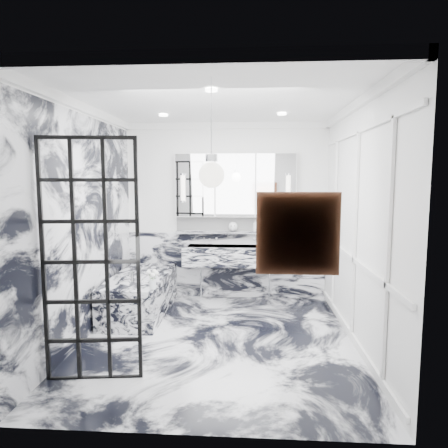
# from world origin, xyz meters

# --- Properties ---
(floor) EXTENTS (3.60, 3.60, 0.00)m
(floor) POSITION_xyz_m (0.00, 0.00, 0.00)
(floor) COLOR silver
(floor) RESTS_ON ground
(ceiling) EXTENTS (3.60, 3.60, 0.00)m
(ceiling) POSITION_xyz_m (0.00, 0.00, 2.80)
(ceiling) COLOR white
(ceiling) RESTS_ON wall_back
(wall_back) EXTENTS (3.60, 0.00, 3.60)m
(wall_back) POSITION_xyz_m (0.00, 1.80, 1.40)
(wall_back) COLOR white
(wall_back) RESTS_ON floor
(wall_front) EXTENTS (3.60, 0.00, 3.60)m
(wall_front) POSITION_xyz_m (0.00, -1.80, 1.40)
(wall_front) COLOR white
(wall_front) RESTS_ON floor
(wall_left) EXTENTS (0.00, 3.60, 3.60)m
(wall_left) POSITION_xyz_m (-1.60, 0.00, 1.40)
(wall_left) COLOR white
(wall_left) RESTS_ON floor
(wall_right) EXTENTS (0.00, 3.60, 3.60)m
(wall_right) POSITION_xyz_m (1.60, 0.00, 1.40)
(wall_right) COLOR white
(wall_right) RESTS_ON floor
(marble_clad_back) EXTENTS (3.18, 0.05, 1.05)m
(marble_clad_back) POSITION_xyz_m (0.00, 1.78, 0.53)
(marble_clad_back) COLOR silver
(marble_clad_back) RESTS_ON floor
(marble_clad_left) EXTENTS (0.02, 3.56, 2.68)m
(marble_clad_left) POSITION_xyz_m (-1.59, 0.00, 1.34)
(marble_clad_left) COLOR silver
(marble_clad_left) RESTS_ON floor
(panel_molding) EXTENTS (0.03, 3.40, 2.30)m
(panel_molding) POSITION_xyz_m (1.58, 0.00, 1.30)
(panel_molding) COLOR white
(panel_molding) RESTS_ON floor
(soap_bottle_a) EXTENTS (0.09, 0.10, 0.19)m
(soap_bottle_a) POSITION_xyz_m (0.47, 1.71, 1.18)
(soap_bottle_a) COLOR #8C5919
(soap_bottle_a) RESTS_ON ledge
(soap_bottle_b) EXTENTS (0.08, 0.08, 0.16)m
(soap_bottle_b) POSITION_xyz_m (0.64, 1.71, 1.17)
(soap_bottle_b) COLOR #4C4C51
(soap_bottle_b) RESTS_ON ledge
(soap_bottle_c) EXTENTS (0.14, 0.14, 0.14)m
(soap_bottle_c) POSITION_xyz_m (0.93, 1.71, 1.16)
(soap_bottle_c) COLOR silver
(soap_bottle_c) RESTS_ON ledge
(face_pot) EXTENTS (0.15, 0.15, 0.15)m
(face_pot) POSITION_xyz_m (0.11, 1.71, 1.17)
(face_pot) COLOR white
(face_pot) RESTS_ON ledge
(amber_bottle) EXTENTS (0.04, 0.04, 0.10)m
(amber_bottle) POSITION_xyz_m (0.64, 1.71, 1.14)
(amber_bottle) COLOR #8C5919
(amber_bottle) RESTS_ON ledge
(flower_vase) EXTENTS (0.08, 0.08, 0.12)m
(flower_vase) POSITION_xyz_m (-0.83, 0.22, 0.61)
(flower_vase) COLOR silver
(flower_vase) RESTS_ON bathtub
(crittall_door) EXTENTS (0.88, 0.14, 2.30)m
(crittall_door) POSITION_xyz_m (-1.10, -1.00, 1.15)
(crittall_door) COLOR black
(crittall_door) RESTS_ON floor
(artwork) EXTENTS (0.49, 0.05, 0.49)m
(artwork) POSITION_xyz_m (0.72, -1.76, 1.54)
(artwork) COLOR #B94312
(artwork) RESTS_ON wall_front
(pendant_light) EXTENTS (0.22, 0.22, 0.22)m
(pendant_light) POSITION_xyz_m (0.06, -1.25, 1.96)
(pendant_light) COLOR white
(pendant_light) RESTS_ON ceiling
(trough_sink) EXTENTS (1.60, 0.45, 0.30)m
(trough_sink) POSITION_xyz_m (0.15, 1.55, 0.73)
(trough_sink) COLOR silver
(trough_sink) RESTS_ON wall_back
(ledge) EXTENTS (1.90, 0.14, 0.04)m
(ledge) POSITION_xyz_m (0.15, 1.72, 1.07)
(ledge) COLOR silver
(ledge) RESTS_ON wall_back
(subway_tile) EXTENTS (1.90, 0.03, 0.23)m
(subway_tile) POSITION_xyz_m (0.15, 1.78, 1.21)
(subway_tile) COLOR white
(subway_tile) RESTS_ON wall_back
(mirror_cabinet) EXTENTS (1.90, 0.16, 1.00)m
(mirror_cabinet) POSITION_xyz_m (0.15, 1.73, 1.82)
(mirror_cabinet) COLOR white
(mirror_cabinet) RESTS_ON wall_back
(sconce_left) EXTENTS (0.07, 0.07, 0.40)m
(sconce_left) POSITION_xyz_m (-0.67, 1.63, 1.78)
(sconce_left) COLOR white
(sconce_left) RESTS_ON mirror_cabinet
(sconce_right) EXTENTS (0.07, 0.07, 0.40)m
(sconce_right) POSITION_xyz_m (0.97, 1.63, 1.78)
(sconce_right) COLOR white
(sconce_right) RESTS_ON mirror_cabinet
(bathtub) EXTENTS (0.75, 1.65, 0.55)m
(bathtub) POSITION_xyz_m (-1.18, 0.90, 0.28)
(bathtub) COLOR silver
(bathtub) RESTS_ON floor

